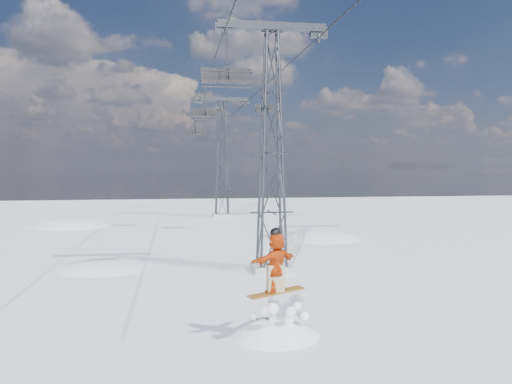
# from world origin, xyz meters

# --- Properties ---
(ground) EXTENTS (120.00, 120.00, 0.00)m
(ground) POSITION_xyz_m (0.00, 0.00, 0.00)
(ground) COLOR white
(ground) RESTS_ON ground
(snow_terrain) EXTENTS (39.00, 37.00, 22.00)m
(snow_terrain) POSITION_xyz_m (-4.77, 21.24, -9.59)
(snow_terrain) COLOR white
(snow_terrain) RESTS_ON ground
(lift_tower_near) EXTENTS (5.20, 1.80, 11.43)m
(lift_tower_near) POSITION_xyz_m (0.80, 8.00, 5.47)
(lift_tower_near) COLOR #999999
(lift_tower_near) RESTS_ON ground
(lift_tower_far) EXTENTS (5.20, 1.80, 11.43)m
(lift_tower_far) POSITION_xyz_m (0.80, 33.00, 5.47)
(lift_tower_far) COLOR #999999
(lift_tower_far) RESTS_ON ground
(haul_cables) EXTENTS (4.46, 51.00, 0.06)m
(haul_cables) POSITION_xyz_m (0.80, 19.50, 10.85)
(haul_cables) COLOR black
(haul_cables) RESTS_ON ground
(lift_chair_near) EXTENTS (2.17, 0.63, 2.70)m
(lift_chair_near) POSITION_xyz_m (-1.40, 6.70, 8.69)
(lift_chair_near) COLOR black
(lift_chair_near) RESTS_ON ground
(lift_chair_mid) EXTENTS (1.82, 0.52, 2.26)m
(lift_chair_mid) POSITION_xyz_m (3.00, 20.76, 9.04)
(lift_chair_mid) COLOR black
(lift_chair_mid) RESTS_ON ground
(lift_chair_far) EXTENTS (2.04, 0.59, 2.53)m
(lift_chair_far) POSITION_xyz_m (-1.40, 23.14, 8.83)
(lift_chair_far) COLOR black
(lift_chair_far) RESTS_ON ground
(lift_chair_extra) EXTENTS (2.16, 0.62, 2.68)m
(lift_chair_extra) POSITION_xyz_m (-1.40, 42.07, 8.71)
(lift_chair_extra) COLOR black
(lift_chair_extra) RESTS_ON ground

